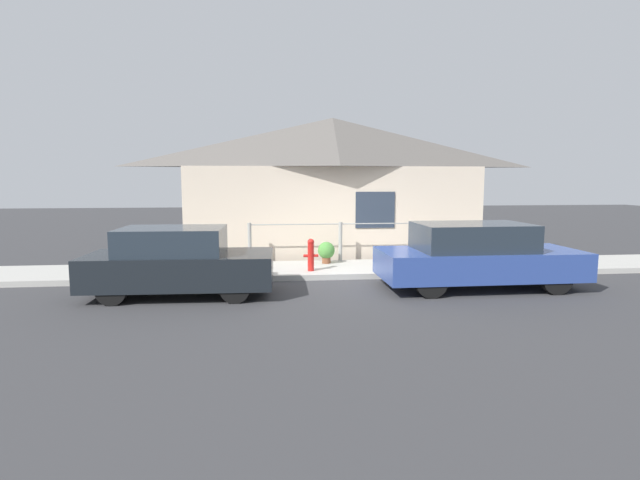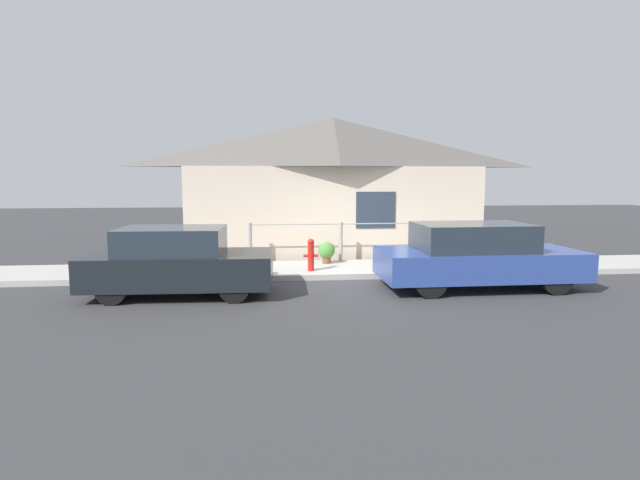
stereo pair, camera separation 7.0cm
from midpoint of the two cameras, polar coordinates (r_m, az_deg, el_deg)
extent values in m
plane|color=#38383A|center=(11.58, 3.91, -4.56)|extent=(60.00, 60.00, 0.00)
cube|color=#B2AFA8|center=(12.56, 3.11, -3.33)|extent=(24.00, 2.04, 0.13)
cube|color=beige|center=(13.79, 2.21, 2.90)|extent=(8.35, 0.12, 2.66)
cube|color=#2D3847|center=(13.90, 6.52, 3.44)|extent=(1.10, 0.04, 1.00)
pyramid|color=#605B56|center=(14.82, 1.66, 11.07)|extent=(8.75, 2.20, 1.41)
cylinder|color=#999993|center=(13.18, -7.85, -0.31)|extent=(0.10, 0.10, 1.04)
cylinder|color=#999993|center=(13.32, 2.53, -0.17)|extent=(0.10, 0.10, 1.04)
cylinder|color=#999993|center=(13.88, 12.38, -0.04)|extent=(0.10, 0.10, 1.04)
cylinder|color=#999993|center=(13.27, 2.54, 1.85)|extent=(4.80, 0.03, 0.03)
cube|color=black|center=(10.33, -15.47, -3.22)|extent=(3.69, 1.75, 0.64)
cube|color=#232D38|center=(10.28, -16.37, -0.06)|extent=(2.05, 1.50, 0.52)
cylinder|color=black|center=(10.89, -8.87, -3.86)|extent=(0.57, 0.22, 0.57)
cylinder|color=black|center=(9.54, -9.56, -5.42)|extent=(0.57, 0.22, 0.57)
cylinder|color=black|center=(11.30, -20.35, -3.81)|extent=(0.57, 0.22, 0.57)
cylinder|color=black|center=(10.01, -22.56, -5.28)|extent=(0.57, 0.22, 0.57)
cube|color=#2D4793|center=(11.14, 17.86, -2.58)|extent=(4.22, 1.76, 0.58)
cube|color=#232D38|center=(10.99, 17.17, 0.35)|extent=(2.33, 1.54, 0.57)
cylinder|color=black|center=(12.41, 21.92, -2.78)|extent=(0.64, 0.20, 0.64)
cylinder|color=black|center=(11.13, 25.57, -4.05)|extent=(0.64, 0.20, 0.64)
cylinder|color=black|center=(11.41, 10.26, -3.20)|extent=(0.64, 0.20, 0.64)
cylinder|color=black|center=(10.01, 12.72, -4.71)|extent=(0.64, 0.20, 0.64)
cylinder|color=red|center=(11.89, -0.88, -1.96)|extent=(0.15, 0.15, 0.67)
sphere|color=red|center=(11.84, -0.89, -0.22)|extent=(0.16, 0.16, 0.16)
cylinder|color=red|center=(11.88, -1.41, -1.81)|extent=(0.14, 0.07, 0.07)
cylinder|color=red|center=(11.90, -0.36, -1.80)|extent=(0.14, 0.07, 0.07)
cylinder|color=brown|center=(12.98, 0.91, -2.29)|extent=(0.22, 0.22, 0.18)
sphere|color=#4C8E3D|center=(12.94, 0.91, -1.18)|extent=(0.44, 0.44, 0.44)
camera|label=1|loc=(0.03, -89.83, 0.02)|focal=28.00mm
camera|label=2|loc=(0.03, 90.17, -0.02)|focal=28.00mm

